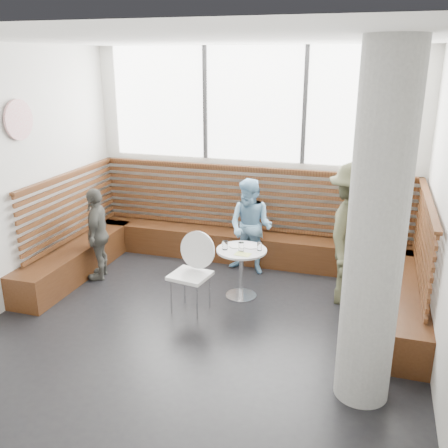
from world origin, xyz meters
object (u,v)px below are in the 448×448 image
(concrete_column, at_px, (376,234))
(child_left, at_px, (98,234))
(cafe_chair, at_px, (192,266))
(cafe_table, at_px, (241,263))
(adult_man, at_px, (353,235))
(child_back, at_px, (251,227))

(concrete_column, xyz_separation_m, child_left, (-3.73, 1.63, -0.94))
(concrete_column, relative_size, cafe_chair, 3.22)
(cafe_table, bearing_deg, child_left, 179.68)
(adult_man, distance_m, child_left, 3.50)
(concrete_column, distance_m, cafe_chair, 2.59)
(cafe_chair, relative_size, child_left, 0.75)
(cafe_chair, height_order, child_left, child_left)
(cafe_table, distance_m, child_left, 2.12)
(child_back, height_order, child_left, child_back)
(cafe_table, height_order, child_left, child_left)
(adult_man, height_order, child_back, adult_man)
(cafe_table, bearing_deg, adult_man, 11.05)
(cafe_table, relative_size, child_back, 0.48)
(child_back, relative_size, child_left, 1.06)
(cafe_table, bearing_deg, cafe_chair, -134.65)
(concrete_column, bearing_deg, cafe_chair, 152.17)
(concrete_column, distance_m, cafe_table, 2.54)
(concrete_column, height_order, child_back, concrete_column)
(child_left, bearing_deg, adult_man, 76.56)
(adult_man, xyz_separation_m, child_back, (-1.46, 0.57, -0.23))
(concrete_column, distance_m, adult_man, 2.01)
(cafe_table, bearing_deg, concrete_column, -44.99)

